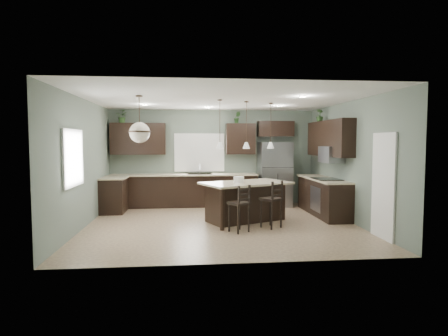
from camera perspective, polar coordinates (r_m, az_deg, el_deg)
ground at (r=8.57m, az=-0.41°, el=-8.56°), size 6.00×6.00×0.00m
pantry_door at (r=7.78m, az=23.11°, el=-2.54°), size 0.04×0.82×2.04m
window_back at (r=11.07m, az=-3.77°, el=2.37°), size 1.35×0.02×1.00m
window_left at (r=7.85m, az=-22.09°, el=1.42°), size 0.02×1.10×1.00m
left_return_cabs at (r=10.31m, az=-16.46°, el=-4.04°), size 0.60×0.90×0.90m
left_return_countertop at (r=10.25m, az=-16.40°, el=-1.44°), size 0.66×0.96×0.04m
back_lower_cabs at (r=10.87m, az=-6.07°, el=-3.49°), size 4.20×0.60×0.90m
back_countertop at (r=10.80m, az=-6.08°, el=-1.03°), size 4.20×0.66×0.04m
sink_inset at (r=10.80m, az=-3.70°, el=-0.94°), size 0.70×0.45×0.01m
faucet at (r=10.76m, az=-3.70°, el=-0.18°), size 0.02×0.02×0.28m
back_upper_left at (r=10.99m, az=-12.93°, el=4.35°), size 1.55×0.34×0.90m
back_upper_right at (r=11.02m, az=2.52°, el=4.45°), size 0.85×0.34×0.90m
fridge_header at (r=11.22m, az=7.87°, el=5.94°), size 1.05×0.34×0.45m
right_lower_cabs at (r=9.93m, az=14.87°, el=-4.32°), size 0.60×2.35×0.90m
right_countertop at (r=9.87m, az=14.81°, el=-1.62°), size 0.66×2.35×0.04m
cooktop at (r=9.61m, az=15.38°, el=-1.63°), size 0.58×0.75×0.02m
wall_oven_front at (r=9.57m, az=13.73°, el=-4.61°), size 0.01×0.72×0.60m
right_upper_cabs at (r=9.88m, az=15.73°, el=4.35°), size 0.34×2.35×0.90m
microwave at (r=9.61m, az=16.01°, el=1.98°), size 0.40×0.75×0.40m
refrigerator at (r=10.94m, az=7.73°, el=-0.95°), size 0.90×0.74×1.85m
kitchen_island at (r=8.80m, az=3.37°, el=-5.17°), size 2.28×1.85×0.92m
serving_dish at (r=8.62m, az=2.28°, el=-1.78°), size 0.24×0.24×0.14m
bar_stool_left at (r=7.75m, az=2.29°, el=-6.17°), size 0.51×0.51×0.99m
bar_stool_center at (r=8.18m, az=7.19°, el=-5.50°), size 0.53×0.53×1.03m
pendant_left at (r=8.33m, az=-0.63°, el=6.66°), size 0.17×0.17×1.10m
pendant_center at (r=8.69m, az=3.42°, el=6.54°), size 0.17×0.17×1.10m
pendant_right at (r=9.09m, az=7.14°, el=6.41°), size 0.17×0.17×1.10m
chandelier at (r=7.79m, az=-12.77°, el=7.27°), size 0.46×0.46×0.96m
plant_back_left at (r=11.05m, az=-15.22°, el=7.58°), size 0.41×0.39×0.36m
plant_back_right at (r=11.00m, az=2.02°, el=7.69°), size 0.20×0.17×0.34m
plant_right_wall at (r=10.48m, az=14.37°, el=7.76°), size 0.23×0.23×0.35m
room_shell at (r=8.36m, az=-0.41°, el=2.88°), size 6.00×6.00×6.00m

